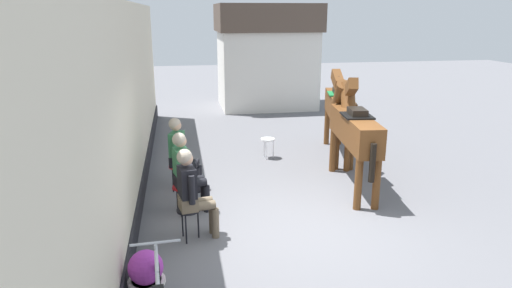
% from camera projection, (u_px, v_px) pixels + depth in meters
% --- Properties ---
extents(ground_plane, '(40.00, 40.00, 0.00)m').
position_uv_depth(ground_plane, '(260.00, 167.00, 9.86)').
color(ground_plane, slate).
extents(pub_facade_wall, '(0.34, 14.00, 3.40)m').
position_uv_depth(pub_facade_wall, '(126.00, 117.00, 7.60)').
color(pub_facade_wall, beige).
rests_on(pub_facade_wall, ground_plane).
extents(distant_cottage, '(3.40, 2.60, 3.50)m').
position_uv_depth(distant_cottage, '(267.00, 55.00, 15.75)').
color(distant_cottage, silver).
rests_on(distant_cottage, ground_plane).
extents(seated_visitor_near, '(0.61, 0.48, 1.39)m').
position_uv_depth(seated_visitor_near, '(192.00, 189.00, 6.53)').
color(seated_visitor_near, black).
rests_on(seated_visitor_near, ground_plane).
extents(seated_visitor_middle, '(0.61, 0.48, 1.39)m').
position_uv_depth(seated_visitor_middle, '(186.00, 169.00, 7.40)').
color(seated_visitor_middle, red).
rests_on(seated_visitor_middle, ground_plane).
extents(seated_visitor_far, '(0.61, 0.48, 1.39)m').
position_uv_depth(seated_visitor_far, '(181.00, 151.00, 8.37)').
color(seated_visitor_far, red).
rests_on(seated_visitor_far, ground_plane).
extents(saddled_horse_near, '(0.69, 2.99, 2.06)m').
position_uv_depth(saddled_horse_near, '(353.00, 127.00, 8.48)').
color(saddled_horse_near, brown).
rests_on(saddled_horse_near, ground_plane).
extents(saddled_horse_far, '(0.93, 2.95, 2.06)m').
position_uv_depth(saddled_horse_far, '(340.00, 108.00, 10.21)').
color(saddled_horse_far, brown).
rests_on(saddled_horse_far, ground_plane).
extents(flower_planter_near, '(0.43, 0.43, 0.64)m').
position_uv_depth(flower_planter_near, '(146.00, 276.00, 5.19)').
color(flower_planter_near, beige).
rests_on(flower_planter_near, ground_plane).
extents(spare_stool_white, '(0.32, 0.32, 0.46)m').
position_uv_depth(spare_stool_white, '(268.00, 141.00, 10.37)').
color(spare_stool_white, white).
rests_on(spare_stool_white, ground_plane).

